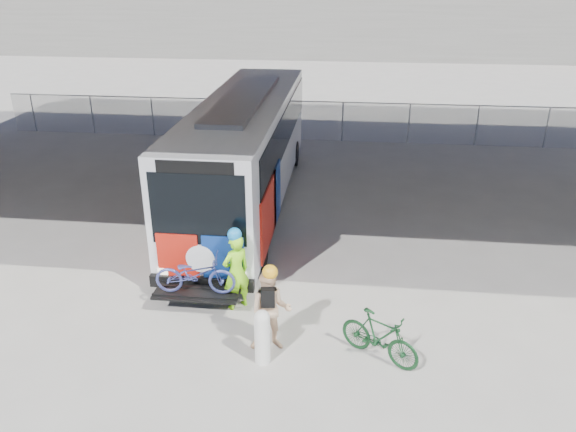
% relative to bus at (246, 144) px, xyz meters
% --- Properties ---
extents(ground, '(160.00, 160.00, 0.00)m').
position_rel_bus_xyz_m(ground, '(2.00, -4.07, -2.11)').
color(ground, '#9E9991').
rests_on(ground, ground).
extents(bus, '(2.67, 12.93, 3.69)m').
position_rel_bus_xyz_m(bus, '(0.00, 0.00, 0.00)').
color(bus, silver).
rests_on(bus, ground).
extents(chainlink_fence, '(30.00, 0.06, 30.00)m').
position_rel_bus_xyz_m(chainlink_fence, '(2.00, 7.93, -0.68)').
color(chainlink_fence, gray).
rests_on(chainlink_fence, ground).
extents(bollard, '(0.32, 0.32, 1.22)m').
position_rel_bus_xyz_m(bollard, '(1.82, -8.25, -1.45)').
color(bollard, white).
rests_on(bollard, ground).
extents(cyclist_hivis, '(0.81, 0.80, 2.07)m').
position_rel_bus_xyz_m(cyclist_hivis, '(0.90, -6.31, -1.11)').
color(cyclist_hivis, '#94FF1A').
rests_on(cyclist_hivis, ground).
extents(cyclist_tan, '(0.97, 0.80, 1.99)m').
position_rel_bus_xyz_m(cyclist_tan, '(1.92, -7.79, -1.17)').
color(cyclist_tan, '#D9B08B').
rests_on(cyclist_tan, ground).
extents(bike_parked, '(1.78, 1.39, 1.08)m').
position_rel_bus_xyz_m(bike_parked, '(4.17, -7.89, -1.57)').
color(bike_parked, '#133D1D').
rests_on(bike_parked, ground).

